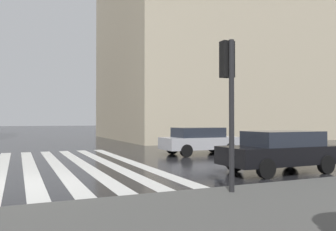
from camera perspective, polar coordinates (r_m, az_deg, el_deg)
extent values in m
plane|color=black|center=(10.40, -23.86, -10.59)|extent=(220.00, 220.00, 0.00)
cube|color=silver|center=(15.03, -6.33, -7.60)|extent=(13.00, 0.50, 0.01)
cube|color=silver|center=(14.77, -10.08, -7.71)|extent=(13.00, 0.50, 0.01)
cube|color=silver|center=(14.57, -13.94, -7.79)|extent=(13.00, 0.50, 0.01)
cube|color=silver|center=(14.43, -17.89, -7.84)|extent=(13.00, 0.50, 0.01)
cube|color=silver|center=(14.37, -21.90, -7.86)|extent=(13.00, 0.50, 0.01)
cube|color=silver|center=(14.37, -25.93, -7.83)|extent=(13.00, 0.50, 0.01)
cube|color=beige|center=(36.86, 7.43, 10.99)|extent=(16.29, 20.93, 18.65)
cylinder|color=#232326|center=(8.01, 10.47, 0.00)|extent=(0.12, 0.12, 3.48)
cube|color=black|center=(8.28, 9.74, 9.12)|extent=(0.22, 0.30, 0.85)
sphere|color=red|center=(8.43, 9.28, 10.87)|extent=(0.17, 0.17, 0.17)
sphere|color=orange|center=(8.38, 9.28, 9.00)|extent=(0.17, 0.17, 0.17)
sphere|color=green|center=(8.33, 9.29, 7.10)|extent=(0.17, 0.17, 0.17)
cube|color=black|center=(12.41, 17.94, -6.18)|extent=(1.75, 4.10, 0.60)
cube|color=#232833|center=(12.47, 18.44, -3.62)|extent=(1.54, 2.46, 0.50)
cylinder|color=black|center=(11.02, 15.91, -8.45)|extent=(0.20, 0.62, 0.62)
cylinder|color=black|center=(12.33, 10.97, -7.65)|extent=(0.20, 0.62, 0.62)
cylinder|color=black|center=(12.74, 24.68, -7.36)|extent=(0.20, 0.62, 0.62)
cylinder|color=black|center=(13.89, 19.55, -6.84)|extent=(0.20, 0.62, 0.62)
cube|color=#B7B7BC|center=(18.05, 5.42, -4.53)|extent=(1.75, 4.10, 0.60)
cube|color=#232833|center=(17.96, 5.00, -2.79)|extent=(1.54, 2.46, 0.50)
cylinder|color=black|center=(19.41, 7.48, -5.16)|extent=(0.20, 0.62, 0.62)
cylinder|color=black|center=(18.02, 10.20, -5.48)|extent=(0.20, 0.62, 0.62)
cylinder|color=black|center=(18.25, 0.71, -5.44)|extent=(0.20, 0.62, 0.62)
cylinder|color=black|center=(16.77, 3.05, -5.85)|extent=(0.20, 0.62, 0.62)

